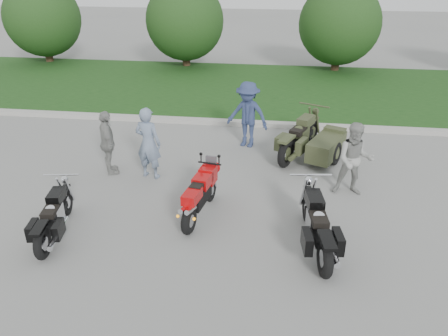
# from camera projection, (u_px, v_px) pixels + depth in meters

# --- Properties ---
(ground) EXTENTS (80.00, 80.00, 0.00)m
(ground) POSITION_uv_depth(u_px,v_px,m) (192.00, 228.00, 8.73)
(ground) COLOR gray
(ground) RESTS_ON ground
(curb) EXTENTS (60.00, 0.30, 0.15)m
(curb) POSITION_uv_depth(u_px,v_px,m) (229.00, 123.00, 14.04)
(curb) COLOR #A9A79F
(curb) RESTS_ON ground
(grass_strip) EXTENTS (60.00, 8.00, 0.14)m
(grass_strip) POSITION_uv_depth(u_px,v_px,m) (242.00, 88.00, 17.74)
(grass_strip) COLOR #29551D
(grass_strip) RESTS_ON ground
(tree_far_left) EXTENTS (3.60, 3.60, 4.00)m
(tree_far_left) POSITION_uv_depth(u_px,v_px,m) (43.00, 18.00, 20.99)
(tree_far_left) COLOR #3F2B1C
(tree_far_left) RESTS_ON ground
(tree_mid_left) EXTENTS (3.60, 3.60, 4.00)m
(tree_mid_left) POSITION_uv_depth(u_px,v_px,m) (185.00, 21.00, 20.15)
(tree_mid_left) COLOR #3F2B1C
(tree_mid_left) RESTS_ON ground
(tree_mid_right) EXTENTS (3.60, 3.60, 4.00)m
(tree_mid_right) POSITION_uv_depth(u_px,v_px,m) (340.00, 24.00, 19.31)
(tree_mid_right) COLOR #3F2B1C
(tree_mid_right) RESTS_ON ground
(sportbike_red) EXTENTS (0.53, 1.88, 0.90)m
(sportbike_red) POSITION_uv_depth(u_px,v_px,m) (200.00, 195.00, 8.89)
(sportbike_red) COLOR black
(sportbike_red) RESTS_ON ground
(cruiser_left) EXTENTS (0.55, 2.05, 0.79)m
(cruiser_left) POSITION_uv_depth(u_px,v_px,m) (53.00, 219.00, 8.31)
(cruiser_left) COLOR black
(cruiser_left) RESTS_ON ground
(cruiser_right) EXTENTS (0.58, 2.36, 0.91)m
(cruiser_right) POSITION_uv_depth(u_px,v_px,m) (317.00, 227.00, 7.93)
(cruiser_right) COLOR black
(cruiser_right) RESTS_ON ground
(cruiser_sidecar) EXTENTS (1.84, 2.41, 0.99)m
(cruiser_sidecar) POSITION_uv_depth(u_px,v_px,m) (315.00, 144.00, 11.47)
(cruiser_sidecar) COLOR black
(cruiser_sidecar) RESTS_ON ground
(person_stripe) EXTENTS (0.72, 0.56, 1.77)m
(person_stripe) POSITION_uv_depth(u_px,v_px,m) (148.00, 143.00, 10.40)
(person_stripe) COLOR gray
(person_stripe) RESTS_ON ground
(person_grey) EXTENTS (0.85, 0.68, 1.69)m
(person_grey) POSITION_uv_depth(u_px,v_px,m) (355.00, 160.00, 9.65)
(person_grey) COLOR #9B9C97
(person_grey) RESTS_ON ground
(person_denim) EXTENTS (1.35, 1.03, 1.86)m
(person_denim) POSITION_uv_depth(u_px,v_px,m) (248.00, 115.00, 12.12)
(person_denim) COLOR navy
(person_denim) RESTS_ON ground
(person_back) EXTENTS (0.79, 1.02, 1.61)m
(person_back) POSITION_uv_depth(u_px,v_px,m) (108.00, 143.00, 10.62)
(person_back) COLOR gray
(person_back) RESTS_ON ground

